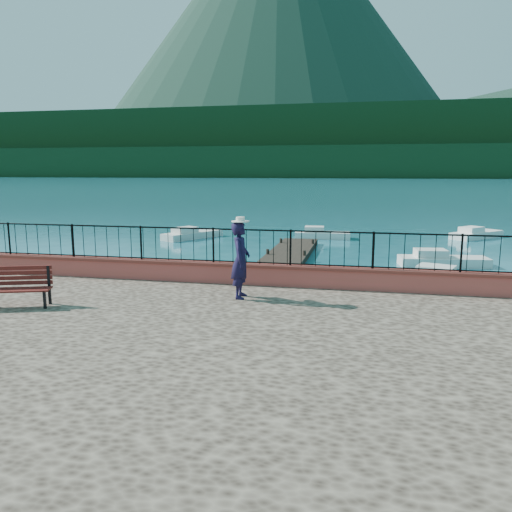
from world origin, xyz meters
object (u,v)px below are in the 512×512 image
at_px(boat_2, 444,257).
at_px(boat_4, 322,232).
at_px(park_bench, 14,295).
at_px(boat_5, 477,232).
at_px(boat_3, 193,232).
at_px(boat_0, 146,280).
at_px(person, 241,260).
at_px(boat_1, 451,277).

bearing_deg(boat_2, boat_4, 119.02).
relative_size(park_bench, boat_2, 0.44).
relative_size(park_bench, boat_5, 0.42).
distance_m(boat_2, boat_3, 15.92).
height_order(boat_2, boat_5, same).
relative_size(boat_2, boat_4, 1.13).
bearing_deg(boat_0, boat_3, 83.26).
height_order(person, boat_2, person).
bearing_deg(boat_2, person, -126.62).
distance_m(boat_4, boat_5, 10.08).
xyz_separation_m(park_bench, boat_3, (-2.88, 20.65, -1.08)).
bearing_deg(boat_0, boat_4, 52.37).
distance_m(person, boat_2, 13.87).
xyz_separation_m(boat_0, boat_2, (11.41, 7.26, 0.00)).
relative_size(boat_0, boat_3, 1.02).
xyz_separation_m(park_bench, boat_2, (11.59, 14.01, -1.08)).
distance_m(boat_1, boat_2, 4.44).
bearing_deg(park_bench, boat_4, 57.54).
bearing_deg(person, park_bench, 106.94).
relative_size(boat_0, boat_5, 1.03).
xyz_separation_m(person, boat_1, (6.25, 7.63, -1.76)).
xyz_separation_m(park_bench, boat_0, (0.18, 6.75, -1.08)).
relative_size(boat_1, boat_2, 0.94).
relative_size(person, boat_0, 0.44).
bearing_deg(boat_2, park_bench, -137.45).
bearing_deg(boat_4, boat_5, 9.91).
bearing_deg(park_bench, boat_3, 79.03).
height_order(park_bench, boat_2, park_bench).
bearing_deg(person, boat_0, 40.47).
distance_m(park_bench, boat_2, 18.22).
height_order(boat_2, boat_4, same).
distance_m(boat_1, boat_5, 15.59).
height_order(park_bench, boat_4, park_bench).
bearing_deg(boat_0, park_bench, -110.70).
xyz_separation_m(person, boat_3, (-7.85, 18.70, -1.76)).
bearing_deg(boat_4, boat_2, -56.74).
relative_size(park_bench, boat_4, 0.50).
distance_m(boat_0, boat_2, 13.53).
xyz_separation_m(boat_1, boat_2, (0.37, 4.43, 0.00)).
bearing_deg(boat_0, boat_1, -4.77).
height_order(boat_1, boat_3, same).
distance_m(boat_0, boat_5, 23.36).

